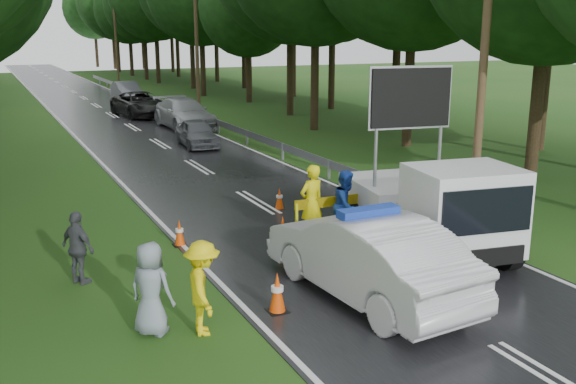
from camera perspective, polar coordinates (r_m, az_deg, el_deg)
ground at (r=15.18m, az=6.21°, el=-6.27°), size 160.00×160.00×0.00m
road at (r=43.05m, az=-15.38°, el=6.61°), size 7.00×140.00×0.02m
guardrail at (r=43.47m, az=-10.51°, el=7.66°), size 0.12×60.06×0.70m
utility_pole_near at (r=18.99m, az=17.14°, el=12.91°), size 1.40×0.24×10.00m
utility_pole_mid at (r=42.04m, az=-8.15°, el=13.71°), size 1.40×0.24×10.00m
utility_pole_far at (r=67.27m, az=-15.09°, el=13.48°), size 1.40×0.24×10.00m
police_sedan at (r=13.04m, az=7.06°, el=-5.72°), size 2.24×5.34×1.89m
work_truck at (r=15.85m, az=12.74°, el=-1.16°), size 3.23×5.78×4.37m
barrier at (r=16.80m, az=4.80°, el=-1.21°), size 2.68×0.19×1.11m
officer at (r=16.45m, az=2.12°, el=-0.95°), size 0.81×0.62×1.98m
civilian at (r=16.61m, az=5.22°, el=-1.14°), size 1.12×1.06×1.82m
bystander_left at (r=11.54m, az=-7.59°, el=-8.45°), size 0.82×1.21×1.72m
bystander_mid at (r=14.35m, az=-18.15°, el=-4.74°), size 0.82×1.01×1.60m
bystander_right at (r=11.68m, az=-12.08°, el=-8.41°), size 0.97×0.98×1.71m
queue_car_first at (r=30.34m, az=-8.08°, el=5.20°), size 1.80×3.83×1.27m
queue_car_second at (r=36.34m, az=-9.21°, el=6.90°), size 2.46×5.66×1.62m
queue_car_third at (r=41.87m, az=-12.94°, el=7.61°), size 3.15×5.79×1.54m
queue_car_fourth at (r=50.96m, az=-14.15°, el=8.63°), size 1.65×4.63×1.52m
cone_near_left at (r=12.42m, az=-0.96°, el=-8.97°), size 0.39×0.39×0.82m
cone_center at (r=16.27m, az=-0.48°, el=-3.44°), size 0.35×0.35×0.74m
cone_far at (r=19.42m, az=-0.77°, el=-0.61°), size 0.32×0.32×0.67m
cone_left_mid at (r=16.38m, az=-9.62°, el=-3.62°), size 0.32×0.32×0.68m
cone_right at (r=18.77m, az=7.53°, el=-1.02°), size 0.39×0.39×0.83m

